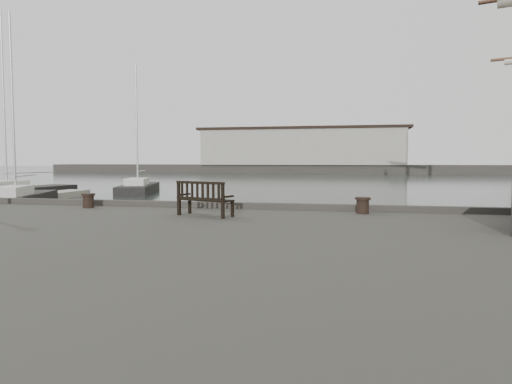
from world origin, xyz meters
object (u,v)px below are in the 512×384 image
bollard_right (363,205)px  yacht_b (14,195)px  bench (205,205)px  yacht_d (139,190)px  yacht_c (19,203)px  bollard_left (88,201)px

bollard_right → yacht_b: bearing=144.8°
bench → bollard_right: bench is taller
yacht_b → yacht_d: size_ratio=1.26×
yacht_c → yacht_b: bearing=111.6°
bench → yacht_d: (-15.52, 27.74, -1.61)m
bollard_right → yacht_d: yacht_d is taller
yacht_d → yacht_c: bearing=-115.1°
bench → yacht_c: yacht_c is taller
bench → yacht_d: bearing=138.9°
bollard_left → yacht_b: 26.90m
bollard_left → bollard_right: bearing=0.8°
bollard_right → bench: bearing=-160.9°
bench → bollard_left: bearing=-177.6°
bollard_left → yacht_c: size_ratio=0.03×
yacht_b → bollard_right: bearing=-27.9°
bench → yacht_d: yacht_d is taller
bench → yacht_b: yacht_b is taller
bollard_left → yacht_d: 28.77m
bollard_right → yacht_d: (-19.65, 26.32, -1.55)m
bollard_left → bollard_right: (8.38, 0.11, 0.00)m
yacht_b → bollard_left: bearing=-38.5°
yacht_c → bollard_left: bearing=-65.0°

